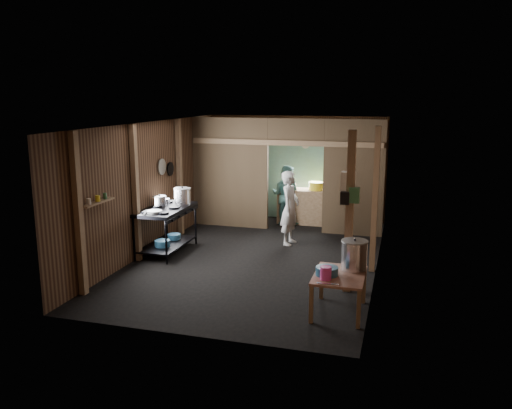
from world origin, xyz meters
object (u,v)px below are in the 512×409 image
(prep_table, at_px, (339,294))
(stock_pot, at_px, (354,256))
(yellow_tub, at_px, (316,186))
(gas_range, at_px, (166,230))
(pink_bucket, at_px, (326,273))
(stove_pot_large, at_px, (182,196))
(cook, at_px, (290,208))

(prep_table, relative_size, stock_pot, 2.14)
(stock_pot, xyz_separation_m, yellow_tub, (-1.39, 4.88, 0.15))
(prep_table, height_order, yellow_tub, yellow_tub)
(gas_range, relative_size, pink_bucket, 8.17)
(stove_pot_large, relative_size, pink_bucket, 1.84)
(gas_range, height_order, yellow_tub, yellow_tub)
(stock_pot, bearing_deg, gas_range, 155.68)
(stock_pot, bearing_deg, pink_bucket, -121.46)
(stove_pot_large, bearing_deg, cook, 21.10)
(gas_range, bearing_deg, prep_table, -28.74)
(pink_bucket, height_order, yellow_tub, yellow_tub)
(gas_range, xyz_separation_m, yellow_tub, (2.49, 3.12, 0.49))
(pink_bucket, height_order, cook, cook)
(prep_table, xyz_separation_m, stock_pot, (0.17, 0.28, 0.51))
(stock_pot, bearing_deg, cook, 118.33)
(prep_table, relative_size, cook, 0.63)
(stock_pot, distance_m, cook, 3.42)
(gas_range, bearing_deg, stock_pot, -24.32)
(yellow_tub, bearing_deg, gas_range, -128.60)
(prep_table, bearing_deg, stock_pot, 58.30)
(stove_pot_large, distance_m, yellow_tub, 3.54)
(cook, bearing_deg, prep_table, -149.83)
(pink_bucket, bearing_deg, gas_range, 147.01)
(stove_pot_large, bearing_deg, yellow_tub, 49.01)
(pink_bucket, distance_m, yellow_tub, 5.53)
(cook, bearing_deg, yellow_tub, -0.75)
(prep_table, xyz_separation_m, pink_bucket, (-0.16, -0.27, 0.39))
(yellow_tub, bearing_deg, cook, -97.13)
(prep_table, distance_m, pink_bucket, 0.50)
(stove_pot_large, distance_m, cook, 2.26)
(pink_bucket, distance_m, cook, 3.79)
(gas_range, bearing_deg, yellow_tub, 51.40)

